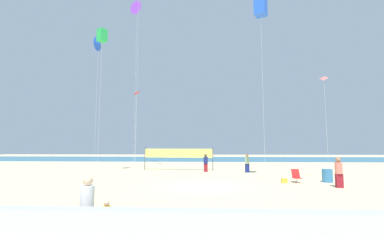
{
  "coord_description": "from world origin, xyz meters",
  "views": [
    {
      "loc": [
        0.08,
        -16.32,
        2.43
      ],
      "look_at": [
        -1.31,
        10.75,
        5.17
      ],
      "focal_mm": 24.38,
      "sensor_mm": 36.0,
      "label": 1
    }
  ],
  "objects": [
    {
      "name": "beachgoer_coral_shirt",
      "position": [
        7.96,
        -0.27,
        0.96
      ],
      "size": [
        0.41,
        0.41,
        1.79
      ],
      "rotation": [
        0.0,
        0.0,
        3.9
      ],
      "color": "maroon",
      "rests_on": "ground"
    },
    {
      "name": "trash_barrel",
      "position": [
        8.36,
        2.14,
        0.44
      ],
      "size": [
        0.67,
        0.67,
        0.88
      ],
      "primitive_type": "cylinder",
      "color": "teal",
      "rests_on": "ground"
    },
    {
      "name": "kite_blue_box",
      "position": [
        4.16,
        2.04,
        12.54
      ],
      "size": [
        1.08,
        1.08,
        13.19
      ],
      "color": "silver",
      "rests_on": "ground"
    },
    {
      "name": "kite_pink_diamond",
      "position": [
        8.57,
        2.37,
        7.14
      ],
      "size": [
        0.53,
        0.54,
        7.43
      ],
      "color": "silver",
      "rests_on": "ground"
    },
    {
      "name": "boardwalk_ledge",
      "position": [
        0.0,
        -10.02,
        0.47
      ],
      "size": [
        28.0,
        0.44,
        0.94
      ],
      "primitive_type": "cube",
      "color": "#B7B7BC",
      "rests_on": "ground"
    },
    {
      "name": "ocean_band",
      "position": [
        0.0,
        34.7,
        0.0
      ],
      "size": [
        120.0,
        20.0,
        0.01
      ],
      "primitive_type": "cube",
      "color": "teal",
      "rests_on": "ground"
    },
    {
      "name": "mother_figure",
      "position": [
        -3.17,
        -9.16,
        0.87
      ],
      "size": [
        0.37,
        0.37,
        1.63
      ],
      "rotation": [
        0.0,
        0.0,
        -0.33
      ],
      "color": "maroon",
      "rests_on": "ground"
    },
    {
      "name": "kite_violet_delta",
      "position": [
        -8.8,
        15.72,
        20.4
      ],
      "size": [
        1.83,
        1.18,
        21.31
      ],
      "color": "silver",
      "rests_on": "ground"
    },
    {
      "name": "toddler_figure",
      "position": [
        -2.66,
        -9.03,
        0.5
      ],
      "size": [
        0.22,
        0.22,
        0.94
      ],
      "rotation": [
        0.0,
        0.0,
        -0.24
      ],
      "color": "#7A3872",
      "rests_on": "ground"
    },
    {
      "name": "beachgoer_sage_shirt",
      "position": [
        3.96,
        8.52,
        0.94
      ],
      "size": [
        0.4,
        0.4,
        1.76
      ],
      "rotation": [
        0.0,
        0.0,
        0.43
      ],
      "color": "navy",
      "rests_on": "ground"
    },
    {
      "name": "ground_plane",
      "position": [
        0.0,
        0.0,
        0.0
      ],
      "size": [
        120.0,
        120.0,
        0.0
      ],
      "primitive_type": "plane",
      "color": "beige"
    },
    {
      "name": "volleyball_net",
      "position": [
        -2.72,
        10.47,
        1.63
      ],
      "size": [
        7.14,
        0.85,
        2.4
      ],
      "color": "#4C4C51",
      "rests_on": "ground"
    },
    {
      "name": "folding_beach_chair",
      "position": [
        6.19,
        1.85,
        0.47
      ],
      "size": [
        0.52,
        0.65,
        0.89
      ],
      "rotation": [
        0.0,
        0.0,
        0.64
      ],
      "color": "red",
      "rests_on": "ground"
    },
    {
      "name": "kite_green_box",
      "position": [
        -9.19,
        5.83,
        12.36
      ],
      "size": [
        0.96,
        0.96,
        12.94
      ],
      "color": "silver",
      "rests_on": "ground"
    },
    {
      "name": "beach_handbag",
      "position": [
        5.32,
        1.62,
        0.15
      ],
      "size": [
        0.38,
        0.19,
        0.3
      ],
      "primitive_type": "cube",
      "color": "gold",
      "rests_on": "ground"
    },
    {
      "name": "kite_red_diamond",
      "position": [
        -7.36,
        10.92,
        8.11
      ],
      "size": [
        0.69,
        0.7,
        8.42
      ],
      "color": "silver",
      "rests_on": "ground"
    },
    {
      "name": "kite_blue_delta",
      "position": [
        -12.08,
        11.81,
        14.04
      ],
      "size": [
        0.49,
        1.64,
        14.87
      ],
      "color": "silver",
      "rests_on": "ground"
    },
    {
      "name": "beachgoer_navy_shirt",
      "position": [
        0.1,
        8.95,
        0.91
      ],
      "size": [
        0.39,
        0.39,
        1.71
      ],
      "rotation": [
        0.0,
        0.0,
        2.19
      ],
      "color": "maroon",
      "rests_on": "ground"
    }
  ]
}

